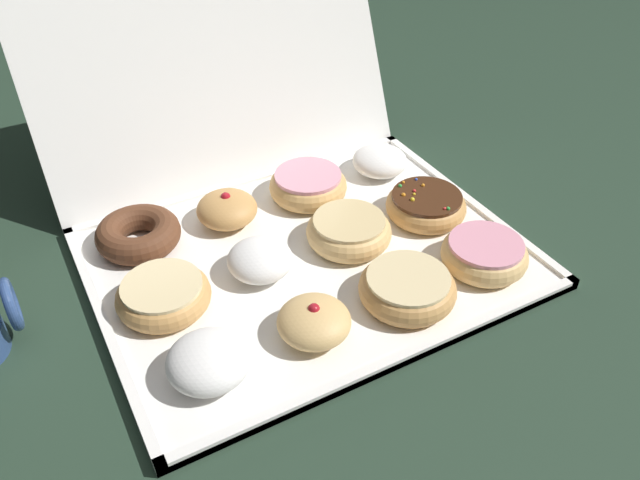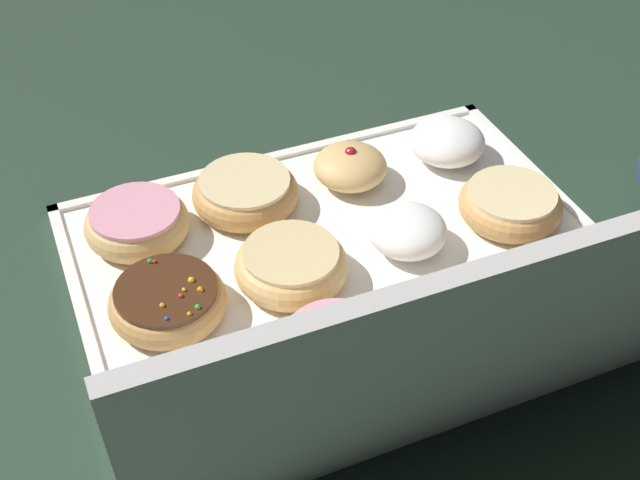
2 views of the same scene
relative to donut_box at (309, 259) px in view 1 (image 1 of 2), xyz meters
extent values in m
plane|color=#233828|center=(0.00, 0.00, -0.01)|extent=(3.00, 3.00, 0.00)
cube|color=white|center=(0.00, 0.00, 0.00)|extent=(0.54, 0.42, 0.01)
cube|color=white|center=(0.00, -0.20, 0.00)|extent=(0.54, 0.01, 0.01)
cube|color=white|center=(0.00, 0.20, 0.00)|extent=(0.54, 0.01, 0.01)
cube|color=white|center=(-0.27, 0.00, 0.00)|extent=(0.01, 0.42, 0.01)
cube|color=white|center=(0.27, 0.00, 0.00)|extent=(0.01, 0.42, 0.01)
cube|color=white|center=(0.00, 0.30, 0.19)|extent=(0.54, 0.18, 0.38)
ellipsoid|color=white|center=(-0.19, -0.13, 0.03)|extent=(0.09, 0.09, 0.05)
ellipsoid|color=#E5B770|center=(-0.06, -0.13, 0.03)|extent=(0.08, 0.08, 0.04)
sphere|color=#B21923|center=(-0.06, -0.13, 0.04)|extent=(0.01, 0.01, 0.01)
torus|color=tan|center=(0.06, -0.13, 0.02)|extent=(0.12, 0.12, 0.04)
cylinder|color=beige|center=(0.06, -0.13, 0.04)|extent=(0.10, 0.10, 0.01)
torus|color=#E5B770|center=(0.19, -0.12, 0.02)|extent=(0.11, 0.11, 0.04)
cylinder|color=pink|center=(0.19, -0.12, 0.04)|extent=(0.09, 0.09, 0.01)
torus|color=tan|center=(-0.19, 0.00, 0.02)|extent=(0.11, 0.11, 0.03)
cylinder|color=beige|center=(-0.19, 0.00, 0.04)|extent=(0.10, 0.10, 0.01)
ellipsoid|color=white|center=(-0.07, 0.00, 0.03)|extent=(0.08, 0.08, 0.04)
torus|color=#E5B770|center=(0.06, 0.00, 0.02)|extent=(0.11, 0.11, 0.04)
cylinder|color=#EACC8C|center=(0.06, 0.00, 0.04)|extent=(0.10, 0.10, 0.01)
torus|color=tan|center=(0.19, 0.00, 0.02)|extent=(0.11, 0.11, 0.03)
cylinder|color=#472816|center=(0.19, 0.00, 0.04)|extent=(0.10, 0.10, 0.01)
sphere|color=orange|center=(0.20, 0.02, 0.04)|extent=(0.01, 0.01, 0.01)
sphere|color=blue|center=(0.20, 0.04, 0.04)|extent=(0.00, 0.00, 0.00)
sphere|color=orange|center=(0.16, 0.02, 0.04)|extent=(0.01, 0.01, 0.01)
sphere|color=yellow|center=(0.16, 0.00, 0.04)|extent=(0.01, 0.01, 0.01)
sphere|color=green|center=(0.17, 0.04, 0.04)|extent=(0.01, 0.01, 0.01)
sphere|color=yellow|center=(0.17, 0.01, 0.04)|extent=(0.00, 0.00, 0.00)
sphere|color=red|center=(0.19, -0.04, 0.04)|extent=(0.00, 0.00, 0.00)
sphere|color=orange|center=(0.18, 0.04, 0.04)|extent=(0.00, 0.00, 0.00)
sphere|color=green|center=(0.19, -0.04, 0.04)|extent=(0.01, 0.01, 0.01)
sphere|color=red|center=(0.18, 0.02, 0.04)|extent=(0.00, 0.00, 0.00)
torus|color=#59331E|center=(-0.19, 0.13, 0.02)|extent=(0.11, 0.11, 0.04)
ellipsoid|color=tan|center=(-0.06, 0.12, 0.03)|extent=(0.08, 0.08, 0.04)
sphere|color=#B21923|center=(-0.06, 0.12, 0.05)|extent=(0.01, 0.01, 0.01)
torus|color=tan|center=(0.06, 0.12, 0.02)|extent=(0.11, 0.11, 0.04)
cylinder|color=pink|center=(0.06, 0.12, 0.04)|extent=(0.10, 0.10, 0.01)
ellipsoid|color=white|center=(0.19, 0.13, 0.02)|extent=(0.09, 0.09, 0.04)
torus|color=navy|center=(-0.35, 0.04, 0.05)|extent=(0.01, 0.06, 0.06)
camera|label=1|loc=(-0.30, -0.57, 0.54)|focal=35.91mm
camera|label=2|loc=(0.27, 0.57, 0.59)|focal=46.80mm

